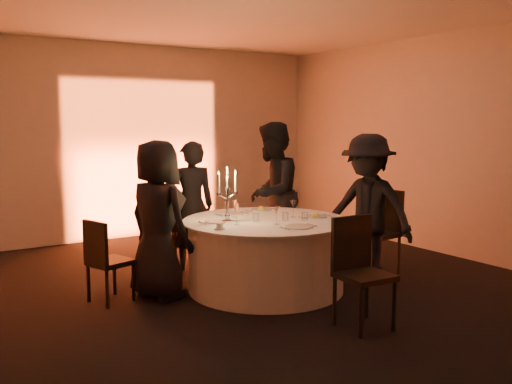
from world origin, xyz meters
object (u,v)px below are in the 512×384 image
guest_back_right (272,193)px  guest_right (368,209)px  chair_back_left (159,221)px  chair_front (359,265)px  candelabra (227,203)px  banquet_table (266,255)px  chair_right (381,226)px  chair_left (104,257)px  coffee_cup (220,226)px  guest_left (158,220)px  chair_back_right (278,218)px  guest_back_left (191,206)px

guest_back_right → guest_right: bearing=69.4°
chair_back_left → chair_front: bearing=125.1°
guest_right → candelabra: guest_right is taller
banquet_table → chair_right: bearing=-6.3°
banquet_table → candelabra: bearing=167.7°
chair_left → chair_right: bearing=-119.0°
chair_front → candelabra: size_ratio=1.65×
chair_right → chair_front: size_ratio=1.02×
coffee_cup → guest_left: bearing=127.1°
banquet_table → coffee_cup: bearing=-163.6°
chair_right → chair_back_right: bearing=-168.4°
chair_left → chair_right: (3.18, -0.64, 0.09)m
chair_left → banquet_table: bearing=-123.7°
chair_back_right → candelabra: (-1.48, -1.21, 0.48)m
chair_back_left → chair_back_right: bearing=-165.0°
chair_right → guest_back_right: 1.43m
guest_back_left → coffee_cup: size_ratio=14.39×
chair_left → guest_left: size_ratio=0.52×
chair_front → guest_left: (-1.20, 1.71, 0.27)m
banquet_table → guest_back_left: 1.33m
guest_back_right → candelabra: 1.42m
guest_back_left → coffee_cup: bearing=88.0°
coffee_cup → guest_back_right: bearing=39.2°
guest_right → candelabra: bearing=-127.4°
chair_right → guest_left: guest_left is taller
guest_right → candelabra: 1.62m
chair_left → chair_right: size_ratio=0.85×
banquet_table → chair_back_right: chair_back_right is taller
chair_back_left → guest_right: bearing=153.7°
chair_left → chair_back_right: size_ratio=0.96×
guest_right → coffee_cup: size_ratio=15.34×
banquet_table → guest_back_right: bearing=52.7°
chair_back_left → guest_back_right: guest_back_right is taller
chair_front → coffee_cup: chair_front is taller
guest_back_left → candelabra: guest_back_left is taller
chair_front → guest_back_left: bearing=102.1°
guest_left → guest_back_right: (1.81, 0.58, 0.09)m
banquet_table → coffee_cup: size_ratio=16.36×
chair_back_right → guest_back_left: bearing=-33.6°
guest_left → coffee_cup: 0.69m
chair_left → chair_back_left: bearing=-62.7°
guest_back_left → guest_right: guest_right is taller
guest_back_left → guest_right: (1.40, -1.62, 0.05)m
chair_left → candelabra: size_ratio=1.43×
banquet_table → chair_back_left: 1.61m
guest_back_right → coffee_cup: (-1.39, -1.13, -0.11)m
chair_left → guest_left: (0.53, -0.12, 0.34)m
banquet_table → chair_left: size_ratio=2.11×
guest_left → candelabra: (0.67, -0.26, 0.16)m
chair_front → coffee_cup: bearing=127.5°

